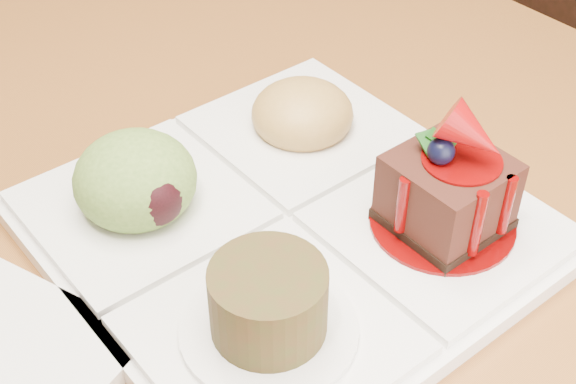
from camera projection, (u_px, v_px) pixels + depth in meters
chair_right at (439, 26)px, 1.17m from camera, size 0.51×0.51×0.92m
sampler_plate at (281, 207)px, 0.49m from camera, size 0.27×0.27×0.10m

